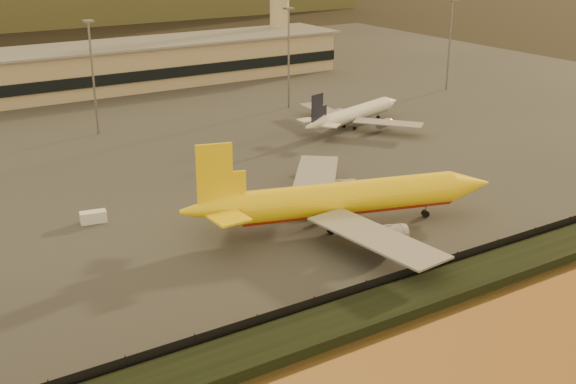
% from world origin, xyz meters
% --- Properties ---
extents(ground, '(900.00, 900.00, 0.00)m').
position_xyz_m(ground, '(0.00, 0.00, 0.00)').
color(ground, black).
rests_on(ground, ground).
extents(embankment, '(320.00, 7.00, 1.40)m').
position_xyz_m(embankment, '(0.00, -17.00, 0.70)').
color(embankment, black).
rests_on(embankment, ground).
extents(tarmac, '(320.00, 220.00, 0.20)m').
position_xyz_m(tarmac, '(0.00, 95.00, 0.10)').
color(tarmac, '#2D2D2D').
rests_on(tarmac, ground).
extents(perimeter_fence, '(300.00, 0.05, 2.20)m').
position_xyz_m(perimeter_fence, '(0.00, -13.00, 1.30)').
color(perimeter_fence, black).
rests_on(perimeter_fence, tarmac).
extents(terminal_building, '(202.00, 25.00, 12.60)m').
position_xyz_m(terminal_building, '(-14.52, 125.55, 6.25)').
color(terminal_building, tan).
rests_on(terminal_building, tarmac).
extents(control_tower, '(11.20, 11.20, 35.50)m').
position_xyz_m(control_tower, '(70.00, 131.00, 21.66)').
color(control_tower, tan).
rests_on(control_tower, tarmac).
extents(apron_light_masts, '(152.20, 12.20, 25.40)m').
position_xyz_m(apron_light_masts, '(15.00, 75.00, 15.70)').
color(apron_light_masts, slate).
rests_on(apron_light_masts, tarmac).
extents(dhl_cargo_jet, '(50.21, 48.02, 15.25)m').
position_xyz_m(dhl_cargo_jet, '(5.12, 7.09, 4.75)').
color(dhl_cargo_jet, yellow).
rests_on(dhl_cargo_jet, tarmac).
extents(white_narrowbody_jet, '(35.10, 33.43, 10.29)m').
position_xyz_m(white_narrowbody_jet, '(42.84, 53.69, 3.27)').
color(white_narrowbody_jet, silver).
rests_on(white_narrowbody_jet, tarmac).
extents(gse_vehicle_yellow, '(3.81, 2.06, 1.64)m').
position_xyz_m(gse_vehicle_yellow, '(18.10, 32.31, 1.02)').
color(gse_vehicle_yellow, yellow).
rests_on(gse_vehicle_yellow, tarmac).
extents(gse_vehicle_white, '(4.38, 2.57, 1.85)m').
position_xyz_m(gse_vehicle_white, '(-27.57, 29.73, 1.13)').
color(gse_vehicle_white, silver).
rests_on(gse_vehicle_white, tarmac).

